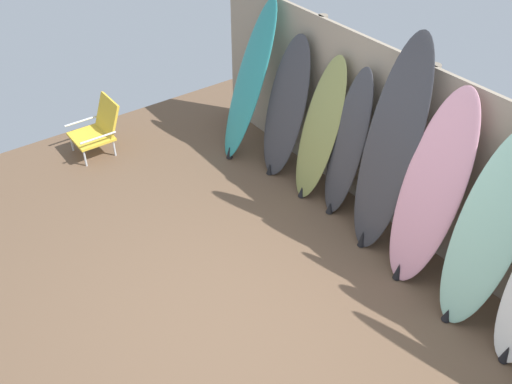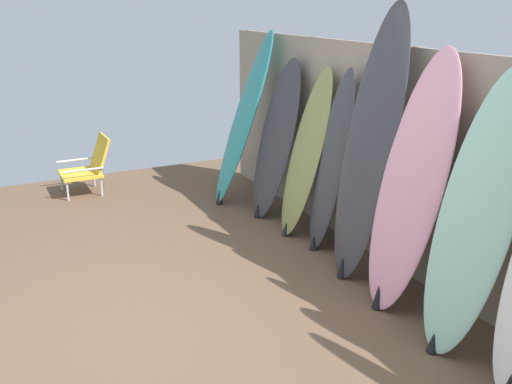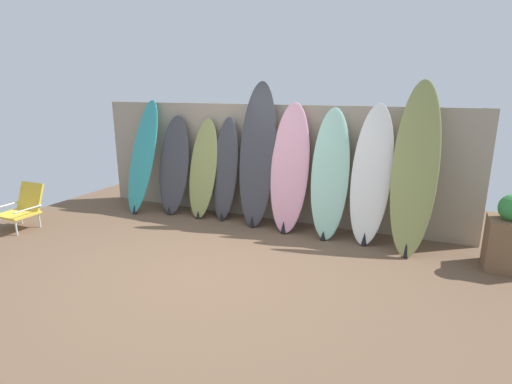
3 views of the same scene
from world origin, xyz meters
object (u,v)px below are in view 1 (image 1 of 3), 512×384
Objects in this scene: surfboard_charcoal_1 at (286,109)px; beach_chair at (98,127)px; surfboard_olive_2 at (319,131)px; surfboard_pink_5 at (431,192)px; surfboard_seafoam_6 at (488,233)px; surfboard_charcoal_4 at (390,151)px; surfboard_teal_0 at (249,83)px; surfboard_charcoal_3 at (347,145)px.

surfboard_charcoal_1 is 2.46× the size of beach_chair.
surfboard_charcoal_1 is 1.02× the size of surfboard_olive_2.
surfboard_pink_5 reaches higher than surfboard_charcoal_1.
surfboard_seafoam_6 is at bearing -1.79° from surfboard_olive_2.
beach_chair is (-4.25, -1.52, -0.56)m from surfboard_seafoam_6.
surfboard_charcoal_4 reaches higher than surfboard_pink_5.
surfboard_seafoam_6 reaches higher than surfboard_olive_2.
surfboard_teal_0 reaches higher than surfboard_charcoal_3.
surfboard_charcoal_1 reaches higher than surfboard_olive_2.
surfboard_seafoam_6 is (1.11, -0.04, -0.17)m from surfboard_charcoal_4.
surfboard_charcoal_1 is at bearing -178.03° from surfboard_charcoal_3.
surfboard_teal_0 is at bearing -174.23° from surfboard_olive_2.
surfboard_olive_2 is 2.08m from surfboard_seafoam_6.
surfboard_olive_2 is (0.55, 0.01, -0.02)m from surfboard_charcoal_1.
beach_chair is (-2.57, -1.60, -0.47)m from surfboard_charcoal_3.
surfboard_pink_5 reaches higher than surfboard_charcoal_3.
surfboard_teal_0 is at bearing -177.71° from surfboard_charcoal_4.
surfboard_olive_2 is at bearing 178.21° from surfboard_seafoam_6.
surfboard_teal_0 is 0.57m from surfboard_charcoal_1.
surfboard_teal_0 reaches higher than surfboard_seafoam_6.
surfboard_olive_2 is at bearing 5.77° from surfboard_teal_0.
surfboard_teal_0 is 1.18× the size of surfboard_olive_2.
surfboard_olive_2 is 0.74× the size of surfboard_charcoal_4.
surfboard_charcoal_3 is (0.39, 0.02, 0.02)m from surfboard_olive_2.
surfboard_charcoal_4 is at bearing 178.13° from surfboard_seafoam_6.
surfboard_pink_5 reaches higher than surfboard_olive_2.
beach_chair is at bearing -144.04° from surfboard_olive_2.
surfboard_seafoam_6 is (2.08, -0.06, 0.11)m from surfboard_olive_2.
surfboard_charcoal_4 is 1.13m from surfboard_seafoam_6.
surfboard_seafoam_6 is at bearing 27.23° from beach_chair.
surfboard_charcoal_3 is at bearing 174.88° from surfboard_charcoal_4.
surfboard_pink_5 is at bearing -1.91° from surfboard_olive_2.
surfboard_pink_5 is 2.84× the size of beach_chair.
surfboard_olive_2 is 2.41× the size of beach_chair.
surfboard_seafoam_6 is (0.59, -0.02, -0.03)m from surfboard_pink_5.
surfboard_olive_2 is 1.00m from surfboard_charcoal_4.
surfboard_charcoal_4 is 1.20× the size of surfboard_seafoam_6.
surfboard_teal_0 is 2.07m from surfboard_charcoal_4.
surfboard_charcoal_3 is at bearing 1.97° from surfboard_charcoal_1.
surfboard_seafoam_6 is at bearing -1.20° from surfboard_charcoal_1.
surfboard_pink_5 is (1.09, -0.07, 0.12)m from surfboard_charcoal_3.
surfboard_olive_2 is 2.73m from beach_chair.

